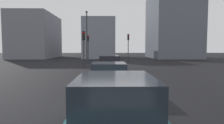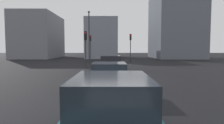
% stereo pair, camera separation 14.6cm
% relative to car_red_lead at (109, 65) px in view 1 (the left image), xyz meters
% --- Properties ---
extents(ground_plane, '(160.00, 160.00, 0.20)m').
position_rel_car_red_lead_xyz_m(ground_plane, '(-9.81, -0.15, -0.84)').
color(ground_plane, black).
extents(car_red_lead, '(4.43, 2.19, 1.54)m').
position_rel_car_red_lead_xyz_m(car_red_lead, '(0.00, 0.00, 0.00)').
color(car_red_lead, maroon).
rests_on(car_red_lead, ground_plane).
extents(car_grey_second, '(4.20, 2.11, 1.47)m').
position_rel_car_red_lead_xyz_m(car_grey_second, '(-7.12, 0.08, -0.03)').
color(car_grey_second, slate).
rests_on(car_grey_second, ground_plane).
extents(car_teal_third, '(4.74, 2.05, 1.62)m').
position_rel_car_red_lead_xyz_m(car_teal_third, '(-12.82, -0.01, 0.03)').
color(car_teal_third, '#19606B').
rests_on(car_teal_third, ground_plane).
extents(traffic_light_near_left, '(0.32, 0.30, 3.95)m').
position_rel_car_red_lead_xyz_m(traffic_light_near_left, '(3.84, 2.62, 2.10)').
color(traffic_light_near_left, '#2D2D30').
rests_on(traffic_light_near_left, ground_plane).
extents(traffic_light_near_right, '(0.32, 0.30, 4.30)m').
position_rel_car_red_lead_xyz_m(traffic_light_near_right, '(16.21, 3.32, 2.34)').
color(traffic_light_near_right, '#2D2D30').
rests_on(traffic_light_near_right, ground_plane).
extents(traffic_light_far_left, '(0.32, 0.29, 4.25)m').
position_rel_car_red_lead_xyz_m(traffic_light_far_left, '(12.17, -2.99, 2.31)').
color(traffic_light_far_left, '#2D2D30').
rests_on(traffic_light_far_left, ground_plane).
extents(street_lamp_kerbside, '(0.56, 0.36, 7.40)m').
position_rel_car_red_lead_xyz_m(street_lamp_kerbside, '(11.16, 3.03, 3.61)').
color(street_lamp_kerbside, '#2D2D30').
rests_on(street_lamp_kerbside, ground_plane).
extents(building_facade_left, '(12.62, 9.30, 13.85)m').
position_rel_car_red_lead_xyz_m(building_facade_left, '(26.17, -14.15, 6.18)').
color(building_facade_left, slate).
rests_on(building_facade_left, ground_plane).
extents(building_facade_center, '(13.50, 6.65, 8.37)m').
position_rel_car_red_lead_xyz_m(building_facade_center, '(28.17, 1.85, 3.44)').
color(building_facade_center, gray).
rests_on(building_facade_center, ground_plane).
extents(building_facade_right, '(14.14, 7.89, 9.54)m').
position_rel_car_red_lead_xyz_m(building_facade_right, '(27.39, 15.85, 4.02)').
color(building_facade_right, slate).
rests_on(building_facade_right, ground_plane).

